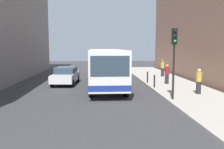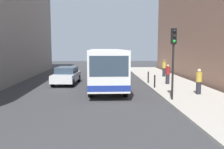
# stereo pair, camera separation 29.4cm
# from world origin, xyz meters

# --- Properties ---
(ground_plane) EXTENTS (80.00, 80.00, 0.00)m
(ground_plane) POSITION_xyz_m (0.00, 0.00, 0.00)
(ground_plane) COLOR #38383A
(sidewalk) EXTENTS (4.40, 40.00, 0.15)m
(sidewalk) POSITION_xyz_m (5.40, 0.00, 0.07)
(sidewalk) COLOR #ADA89E
(sidewalk) RESTS_ON ground
(bus) EXTENTS (2.63, 11.05, 3.00)m
(bus) POSITION_xyz_m (-0.19, 2.70, 1.73)
(bus) COLOR white
(bus) RESTS_ON ground
(car_beside_bus) EXTENTS (2.10, 4.51, 1.48)m
(car_beside_bus) POSITION_xyz_m (-3.58, 4.25, 0.78)
(car_beside_bus) COLOR silver
(car_beside_bus) RESTS_ON ground
(car_behind_bus) EXTENTS (1.97, 4.45, 1.48)m
(car_behind_bus) POSITION_xyz_m (0.17, 14.58, 0.78)
(car_behind_bus) COLOR #A5A8AD
(car_behind_bus) RESTS_ON ground
(traffic_light) EXTENTS (0.28, 0.33, 4.10)m
(traffic_light) POSITION_xyz_m (3.55, -2.99, 3.01)
(traffic_light) COLOR black
(traffic_light) RESTS_ON sidewalk
(bollard_near) EXTENTS (0.11, 0.11, 0.95)m
(bollard_near) POSITION_xyz_m (3.45, 1.23, 0.62)
(bollard_near) COLOR black
(bollard_near) RESTS_ON sidewalk
(bollard_mid) EXTENTS (0.11, 0.11, 0.95)m
(bollard_mid) POSITION_xyz_m (3.45, 3.77, 0.62)
(bollard_mid) COLOR black
(bollard_mid) RESTS_ON sidewalk
(pedestrian_near_signal) EXTENTS (0.38, 0.38, 1.65)m
(pedestrian_near_signal) POSITION_xyz_m (5.74, -1.45, 0.97)
(pedestrian_near_signal) COLOR #26262D
(pedestrian_near_signal) RESTS_ON sidewalk
(pedestrian_mid_sidewalk) EXTENTS (0.38, 0.38, 1.62)m
(pedestrian_mid_sidewalk) POSITION_xyz_m (4.92, 3.01, 0.96)
(pedestrian_mid_sidewalk) COLOR #26262D
(pedestrian_mid_sidewalk) RESTS_ON sidewalk
(pedestrian_far_sidewalk) EXTENTS (0.38, 0.38, 1.77)m
(pedestrian_far_sidewalk) POSITION_xyz_m (5.96, 8.18, 1.04)
(pedestrian_far_sidewalk) COLOR #26262D
(pedestrian_far_sidewalk) RESTS_ON sidewalk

